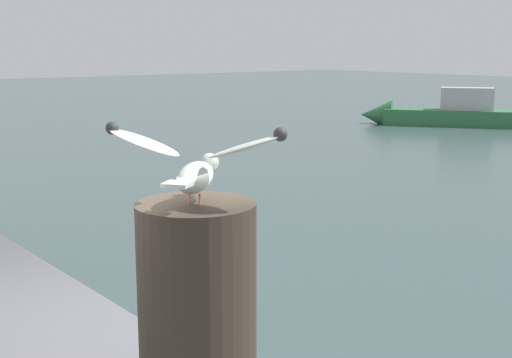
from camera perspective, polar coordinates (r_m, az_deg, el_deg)
mooring_post at (r=2.41m, az=-4.77°, el=-13.13°), size 0.40×0.40×0.95m
seagull at (r=2.23m, az=-4.98°, el=1.23°), size 0.55×0.43×0.26m
boat_green at (r=26.80m, az=14.67°, el=5.19°), size 5.56×4.52×1.66m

